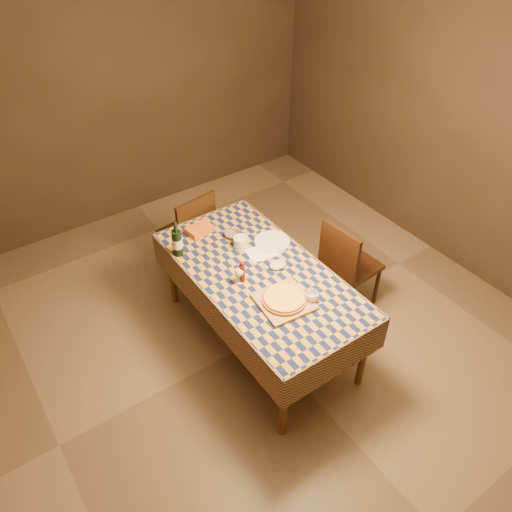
# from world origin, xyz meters

# --- Properties ---
(room) EXTENTS (5.00, 5.10, 2.70)m
(room) POSITION_xyz_m (0.00, 0.00, 1.35)
(room) COLOR brown
(room) RESTS_ON ground
(dining_table) EXTENTS (0.94, 1.84, 0.77)m
(dining_table) POSITION_xyz_m (0.00, 0.00, 0.69)
(dining_table) COLOR brown
(dining_table) RESTS_ON ground
(cutting_board) EXTENTS (0.40, 0.40, 0.02)m
(cutting_board) POSITION_xyz_m (-0.05, -0.37, 0.78)
(cutting_board) COLOR #9F704A
(cutting_board) RESTS_ON dining_table
(pizza) EXTENTS (0.33, 0.33, 0.03)m
(pizza) POSITION_xyz_m (-0.05, -0.37, 0.81)
(pizza) COLOR #994F19
(pizza) RESTS_ON cutting_board
(pepper_mill) EXTENTS (0.05, 0.05, 0.19)m
(pepper_mill) POSITION_xyz_m (-0.17, -0.01, 0.86)
(pepper_mill) COLOR #4E1312
(pepper_mill) RESTS_ON dining_table
(bowl) EXTENTS (0.16, 0.16, 0.04)m
(bowl) POSITION_xyz_m (0.07, 0.50, 0.79)
(bowl) COLOR #654A55
(bowl) RESTS_ON dining_table
(wine_glass) EXTENTS (0.07, 0.07, 0.14)m
(wine_glass) POSITION_xyz_m (-0.19, -0.00, 0.87)
(wine_glass) COLOR silver
(wine_glass) RESTS_ON dining_table
(wine_bottle) EXTENTS (0.10, 0.10, 0.32)m
(wine_bottle) POSITION_xyz_m (-0.41, 0.56, 0.89)
(wine_bottle) COLOR black
(wine_bottle) RESTS_ON dining_table
(deli_tub) EXTENTS (0.16, 0.16, 0.10)m
(deli_tub) POSITION_xyz_m (0.05, 0.34, 0.82)
(deli_tub) COLOR silver
(deli_tub) RESTS_ON dining_table
(takeout_container) EXTENTS (0.23, 0.18, 0.05)m
(takeout_container) POSITION_xyz_m (-0.12, 0.72, 0.80)
(takeout_container) COLOR #BD5518
(takeout_container) RESTS_ON dining_table
(white_plate) EXTENTS (0.32, 0.32, 0.02)m
(white_plate) POSITION_xyz_m (0.30, 0.25, 0.78)
(white_plate) COLOR silver
(white_plate) RESTS_ON dining_table
(tumbler) EXTENTS (0.10, 0.10, 0.08)m
(tumbler) POSITION_xyz_m (0.13, -0.47, 0.81)
(tumbler) COLOR white
(tumbler) RESTS_ON dining_table
(flour_patch) EXTENTS (0.26, 0.22, 0.00)m
(flour_patch) POSITION_xyz_m (0.16, 0.19, 0.77)
(flour_patch) COLOR white
(flour_patch) RESTS_ON dining_table
(flour_bag) EXTENTS (0.16, 0.13, 0.04)m
(flour_bag) POSITION_xyz_m (0.16, -0.03, 0.79)
(flour_bag) COLOR #AAB5DA
(flour_bag) RESTS_ON dining_table
(chair_far) EXTENTS (0.48, 0.48, 0.93)m
(chair_far) POSITION_xyz_m (-0.03, 1.08, 0.52)
(chair_far) COLOR black
(chair_far) RESTS_ON ground
(chair_right) EXTENTS (0.46, 0.45, 0.93)m
(chair_right) POSITION_xyz_m (0.85, -0.10, 0.52)
(chair_right) COLOR black
(chair_right) RESTS_ON ground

